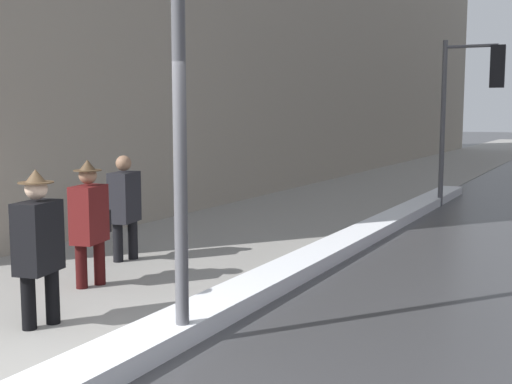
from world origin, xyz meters
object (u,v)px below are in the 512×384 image
Objects in this scene: traffic_light_near at (476,87)px; pedestrian_nearside at (124,203)px; lamp_post at (178,7)px; pedestrian_in_glasses at (38,242)px; pedestrian_in_fedora at (90,218)px.

traffic_light_near is 8.70m from pedestrian_nearside.
lamp_post is 2.58m from pedestrian_in_glasses.
lamp_post is at bearing 35.25° from pedestrian_nearside.
traffic_light_near is 2.47× the size of pedestrian_nearside.
pedestrian_in_fedora is (-2.07, 1.09, -2.12)m from lamp_post.
pedestrian_nearside is at bearing -169.22° from pedestrian_in_glasses.
pedestrian_nearside is (-3.37, -7.80, -1.84)m from traffic_light_near.
traffic_light_near is 2.39× the size of pedestrian_in_glasses.
lamp_post is 10.20m from traffic_light_near.
traffic_light_near reaches higher than pedestrian_in_glasses.
traffic_light_near is at bearing 85.65° from lamp_post.
pedestrian_nearside is at bearing -117.85° from traffic_light_near.
pedestrian_in_glasses is at bearing 11.41° from pedestrian_in_fedora.
pedestrian_nearside is at bearing -169.90° from pedestrian_in_fedora.
pedestrian_in_fedora is at bearing 10.10° from pedestrian_nearside.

